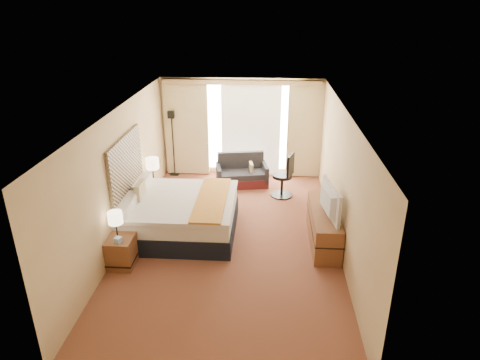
# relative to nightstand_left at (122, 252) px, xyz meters

# --- Properties ---
(floor) EXTENTS (4.20, 7.00, 0.02)m
(floor) POSITION_rel_nightstand_left_xyz_m (1.87, 1.05, -0.28)
(floor) COLOR #551818
(floor) RESTS_ON ground
(ceiling) EXTENTS (4.20, 7.00, 0.02)m
(ceiling) POSITION_rel_nightstand_left_xyz_m (1.87, 1.05, 2.33)
(ceiling) COLOR silver
(ceiling) RESTS_ON wall_back
(wall_back) EXTENTS (4.20, 0.02, 2.60)m
(wall_back) POSITION_rel_nightstand_left_xyz_m (1.87, 4.55, 1.02)
(wall_back) COLOR #D8BA84
(wall_back) RESTS_ON ground
(wall_front) EXTENTS (4.20, 0.02, 2.60)m
(wall_front) POSITION_rel_nightstand_left_xyz_m (1.87, -2.45, 1.02)
(wall_front) COLOR #D8BA84
(wall_front) RESTS_ON ground
(wall_left) EXTENTS (0.02, 7.00, 2.60)m
(wall_left) POSITION_rel_nightstand_left_xyz_m (-0.23, 1.05, 1.02)
(wall_left) COLOR #D8BA84
(wall_left) RESTS_ON ground
(wall_right) EXTENTS (0.02, 7.00, 2.60)m
(wall_right) POSITION_rel_nightstand_left_xyz_m (3.97, 1.05, 1.02)
(wall_right) COLOR #D8BA84
(wall_right) RESTS_ON ground
(headboard) EXTENTS (0.06, 1.85, 1.50)m
(headboard) POSITION_rel_nightstand_left_xyz_m (-0.19, 1.25, 1.01)
(headboard) COLOR black
(headboard) RESTS_ON wall_left
(nightstand_left) EXTENTS (0.45, 0.52, 0.55)m
(nightstand_left) POSITION_rel_nightstand_left_xyz_m (0.00, 0.00, 0.00)
(nightstand_left) COLOR brown
(nightstand_left) RESTS_ON floor
(nightstand_right) EXTENTS (0.45, 0.52, 0.55)m
(nightstand_right) POSITION_rel_nightstand_left_xyz_m (0.00, 2.50, 0.00)
(nightstand_right) COLOR brown
(nightstand_right) RESTS_ON floor
(media_dresser) EXTENTS (0.50, 1.80, 0.70)m
(media_dresser) POSITION_rel_nightstand_left_xyz_m (3.70, 1.05, 0.07)
(media_dresser) COLOR brown
(media_dresser) RESTS_ON floor
(window) EXTENTS (2.30, 0.02, 2.30)m
(window) POSITION_rel_nightstand_left_xyz_m (2.12, 4.52, 1.04)
(window) COLOR white
(window) RESTS_ON wall_back
(curtains) EXTENTS (4.12, 0.19, 2.56)m
(curtains) POSITION_rel_nightstand_left_xyz_m (1.87, 4.44, 1.13)
(curtains) COLOR beige
(curtains) RESTS_ON floor
(bed) EXTENTS (2.24, 2.04, 1.09)m
(bed) POSITION_rel_nightstand_left_xyz_m (0.81, 1.25, 0.12)
(bed) COLOR black
(bed) RESTS_ON floor
(loveseat) EXTENTS (1.39, 0.92, 0.81)m
(loveseat) POSITION_rel_nightstand_left_xyz_m (1.93, 3.79, -0.01)
(loveseat) COLOR #4E1617
(loveseat) RESTS_ON floor
(floor_lamp) EXTENTS (0.22, 0.22, 1.77)m
(floor_lamp) POSITION_rel_nightstand_left_xyz_m (0.05, 4.35, 0.98)
(floor_lamp) COLOR black
(floor_lamp) RESTS_ON floor
(desk_chair) EXTENTS (0.54, 0.54, 1.09)m
(desk_chair) POSITION_rel_nightstand_left_xyz_m (3.00, 3.13, 0.21)
(desk_chair) COLOR black
(desk_chair) RESTS_ON floor
(lamp_left) EXTENTS (0.25, 0.25, 0.53)m
(lamp_left) POSITION_rel_nightstand_left_xyz_m (-0.03, -0.02, 0.69)
(lamp_left) COLOR black
(lamp_left) RESTS_ON nightstand_left
(lamp_right) EXTENTS (0.29, 0.29, 0.62)m
(lamp_right) POSITION_rel_nightstand_left_xyz_m (-0.01, 2.44, 0.75)
(lamp_right) COLOR black
(lamp_right) RESTS_ON nightstand_right
(tissue_box) EXTENTS (0.14, 0.14, 0.10)m
(tissue_box) POSITION_rel_nightstand_left_xyz_m (0.02, -0.14, 0.32)
(tissue_box) COLOR #8EB0DC
(tissue_box) RESTS_ON nightstand_left
(telephone) EXTENTS (0.21, 0.19, 0.07)m
(telephone) POSITION_rel_nightstand_left_xyz_m (0.01, 2.43, 0.31)
(telephone) COLOR black
(telephone) RESTS_ON nightstand_right
(television) EXTENTS (0.31, 1.09, 0.62)m
(television) POSITION_rel_nightstand_left_xyz_m (3.65, 0.82, 0.74)
(television) COLOR black
(television) RESTS_ON media_dresser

